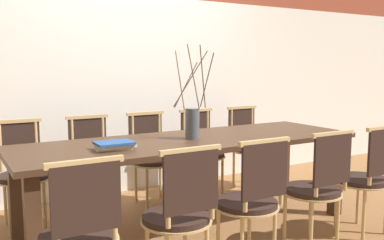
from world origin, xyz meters
TOP-DOWN VIEW (x-y plane):
  - ground_plane at (0.00, 0.00)m, footprint 16.00×16.00m
  - wall_rear at (0.00, 1.31)m, footprint 12.00×0.06m
  - dining_table at (0.00, 0.00)m, footprint 2.76×0.88m
  - chair_near_leftend at (-1.12, -0.78)m, footprint 0.43×0.43m
  - chair_near_left at (-0.53, -0.78)m, footprint 0.43×0.43m
  - chair_near_center at (-0.01, -0.78)m, footprint 0.43×0.43m
  - chair_near_right at (0.58, -0.78)m, footprint 0.43×0.43m
  - chair_near_rightend at (1.13, -0.78)m, footprint 0.43×0.43m
  - chair_far_leftend at (-1.16, 0.78)m, footprint 0.43×0.43m
  - chair_far_left at (-0.57, 0.78)m, footprint 0.43×0.43m
  - chair_far_center at (0.00, 0.78)m, footprint 0.43×0.43m
  - chair_far_right at (0.57, 0.78)m, footprint 0.43×0.43m
  - chair_far_rightend at (1.16, 0.78)m, footprint 0.43×0.43m
  - vase_centerpiece at (0.00, -0.00)m, footprint 0.31×0.33m
  - book_stack at (-0.68, -0.10)m, footprint 0.27×0.20m

SIDE VIEW (x-z plane):
  - ground_plane at x=0.00m, z-range 0.00..0.00m
  - chair_near_leftend at x=-1.12m, z-range 0.04..0.92m
  - chair_near_left at x=-0.53m, z-range 0.04..0.92m
  - chair_near_center at x=-0.01m, z-range 0.04..0.92m
  - chair_near_right at x=0.58m, z-range 0.04..0.92m
  - chair_near_rightend at x=1.13m, z-range 0.04..0.92m
  - chair_far_leftend at x=-1.16m, z-range 0.04..0.92m
  - chair_far_left at x=-0.57m, z-range 0.04..0.92m
  - chair_far_center at x=0.00m, z-range 0.04..0.92m
  - chair_far_right at x=0.57m, z-range 0.04..0.92m
  - chair_far_rightend at x=1.16m, z-range 0.04..0.92m
  - dining_table at x=0.00m, z-range 0.28..1.03m
  - book_stack at x=-0.68m, z-range 0.75..0.80m
  - vase_centerpiece at x=0.00m, z-range 0.52..1.26m
  - wall_rear at x=0.00m, z-range 0.00..3.20m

